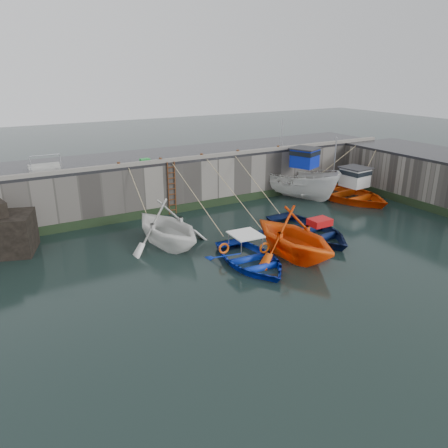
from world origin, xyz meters
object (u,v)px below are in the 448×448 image
fish_crate (145,161)px  bollard_a (119,165)px  bollard_b (161,160)px  bollard_c (202,156)px  bollard_d (238,152)px  boat_near_blacktrim (292,256)px  boat_near_white (168,245)px  boat_far_white (296,182)px  boat_near_navy (308,236)px  boat_near_blue (251,264)px  boat_far_orange (346,193)px  ladder (172,189)px  bollard_e (278,148)px

fish_crate → bollard_a: size_ratio=1.92×
bollard_b → bollard_c: bearing=0.0°
bollard_c → bollard_d: size_ratio=1.00×
boat_near_blacktrim → boat_near_white: bearing=134.2°
fish_crate → boat_far_white: bearing=-10.0°
boat_near_navy → bollard_b: bollard_b is taller
boat_near_blue → boat_near_white: bearing=123.9°
boat_near_white → bollard_d: bollard_d is taller
bollard_b → boat_far_orange: bearing=-14.9°
ladder → boat_near_blacktrim: 9.10m
boat_near_blue → bollard_a: size_ratio=17.04×
ladder → boat_far_orange: (11.50, -2.86, -1.16)m
boat_near_blue → boat_far_orange: (11.31, 5.54, 0.43)m
boat_near_blacktrim → bollard_c: bollard_c is taller
boat_near_navy → boat_far_white: boat_far_white is taller
fish_crate → boat_near_white: bearing=-102.0°
boat_near_navy → bollard_e: (3.27, 7.33, 3.30)m
boat_near_blacktrim → bollard_a: bollard_a is taller
bollard_b → bollard_c: size_ratio=1.00×
ladder → boat_near_blue: (0.19, -8.41, -1.59)m
boat_near_white → fish_crate: 6.10m
bollard_a → bollard_d: 7.80m
boat_near_white → bollard_b: 6.04m
boat_near_blacktrim → ladder: bearing=102.1°
boat_far_orange → bollard_b: size_ratio=24.86×
boat_near_white → boat_far_orange: (13.71, 1.56, 0.43)m
fish_crate → bollard_b: size_ratio=1.92×
boat_far_white → bollard_c: 7.08m
boat_near_navy → bollard_b: size_ratio=19.90×
boat_near_navy → bollard_e: bearing=65.0°
boat_near_white → boat_far_white: (11.04, 3.70, 1.06)m
boat_near_navy → bollard_a: bearing=135.6°
bollard_d → bollard_e: (3.20, 0.00, 0.00)m
boat_near_blacktrim → boat_far_orange: bearing=28.9°
boat_near_white → bollard_c: bollard_c is taller
boat_far_white → boat_near_navy: bearing=-146.2°
boat_near_white → boat_far_white: boat_far_white is taller
boat_near_white → bollard_a: 5.85m
boat_far_white → boat_far_orange: size_ratio=1.00×
bollard_d → fish_crate: bearing=177.2°
boat_far_white → bollard_e: bearing=105.2°
boat_near_blue → boat_far_white: (8.64, 7.68, 1.06)m
boat_far_white → bollard_b: 9.66m
boat_far_orange → bollard_b: bearing=159.1°
boat_near_navy → bollard_e: bollard_e is taller
boat_far_white → ladder: bearing=152.3°
boat_far_white → bollard_d: boat_far_white is taller
boat_far_orange → bollard_d: boat_far_orange is taller
bollard_a → bollard_c: 5.20m
boat_near_blue → bollard_e: 12.18m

